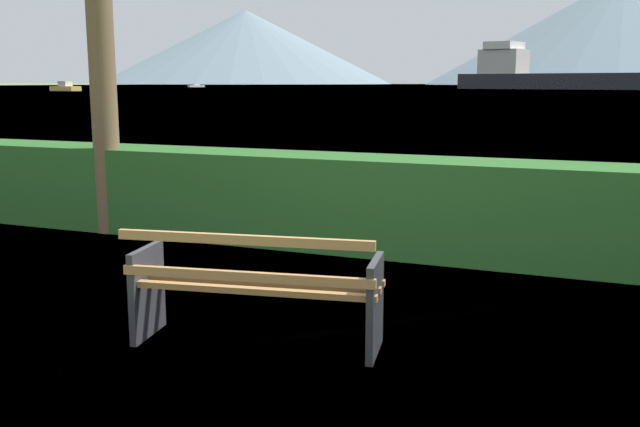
% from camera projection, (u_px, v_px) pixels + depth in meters
% --- Properties ---
extents(ground_plane, '(1400.00, 1400.00, 0.00)m').
position_uv_depth(ground_plane, '(259.00, 343.00, 5.26)').
color(ground_plane, olive).
extents(water_surface, '(620.00, 620.00, 0.00)m').
position_uv_depth(water_surface, '(615.00, 87.00, 285.56)').
color(water_surface, slate).
rests_on(water_surface, ground_plane).
extents(park_bench, '(1.85, 0.87, 0.87)m').
position_uv_depth(park_bench, '(255.00, 288.00, 5.13)').
color(park_bench, '#A0703F').
rests_on(park_bench, ground_plane).
extents(hedge_row, '(12.26, 0.88, 1.05)m').
position_uv_depth(hedge_row, '(387.00, 205.00, 8.02)').
color(hedge_row, '#285B23').
rests_on(hedge_row, ground_plane).
extents(cargo_ship_large, '(60.74, 27.55, 12.20)m').
position_uv_depth(cargo_ship_large, '(557.00, 76.00, 182.84)').
color(cargo_ship_large, '#232328').
rests_on(cargo_ship_large, water_surface).
extents(fishing_boat_near, '(4.83, 4.96, 2.03)m').
position_uv_depth(fishing_boat_near, '(482.00, 86.00, 222.14)').
color(fishing_boat_near, '#335693').
rests_on(fishing_boat_near, water_surface).
extents(sailboat_mid, '(8.07, 4.39, 1.98)m').
position_uv_depth(sailboat_mid, '(65.00, 88.00, 149.05)').
color(sailboat_mid, gold).
rests_on(sailboat_mid, water_surface).
extents(tender_far, '(4.22, 5.93, 1.43)m').
position_uv_depth(tender_far, '(196.00, 86.00, 250.31)').
color(tender_far, silver).
rests_on(tender_far, water_surface).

